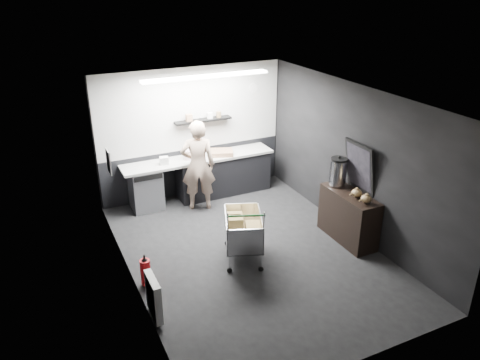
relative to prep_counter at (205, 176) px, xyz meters
name	(u,v)px	position (x,y,z in m)	size (l,w,h in m)	color
floor	(251,253)	(-0.14, -2.42, -0.46)	(5.50, 5.50, 0.00)	black
ceiling	(253,97)	(-0.14, -2.42, 2.24)	(5.50, 5.50, 0.00)	silver
wall_back	(192,132)	(-0.14, 0.33, 0.89)	(5.50, 5.50, 0.00)	black
wall_front	(364,272)	(-0.14, -5.17, 0.89)	(5.50, 5.50, 0.00)	black
wall_left	(127,205)	(-2.14, -2.42, 0.89)	(5.50, 5.50, 0.00)	black
wall_right	(353,161)	(1.86, -2.42, 0.89)	(5.50, 5.50, 0.00)	black
kitchen_wall_panel	(192,109)	(-0.14, 0.31, 1.39)	(3.95, 0.02, 1.70)	#B5B5B1
dado_panel	(194,170)	(-0.14, 0.31, 0.04)	(3.95, 0.02, 1.00)	black
floating_shelf	(203,120)	(0.06, 0.20, 1.16)	(1.20, 0.22, 0.04)	black
wall_clock	(253,88)	(1.26, 0.30, 1.69)	(0.20, 0.20, 0.03)	silver
poster	(109,162)	(-2.12, -1.12, 1.09)	(0.02, 0.30, 0.40)	silver
poster_red_band	(108,158)	(-2.11, -1.12, 1.16)	(0.01, 0.22, 0.10)	red
radiator	(154,297)	(-2.08, -3.32, -0.11)	(0.10, 0.50, 0.60)	silver
ceiling_strip	(206,76)	(-0.14, -0.57, 2.21)	(2.40, 0.20, 0.04)	white
prep_counter	(205,176)	(0.00, 0.00, 0.00)	(3.20, 0.61, 0.90)	black
person	(198,166)	(-0.32, -0.45, 0.46)	(0.67, 0.44, 1.84)	beige
shopping_cart	(243,231)	(-0.32, -2.49, 0.06)	(0.91, 1.18, 1.08)	silver
sideboard	(348,210)	(1.63, -2.71, 0.11)	(0.51, 1.19, 1.79)	black
fire_extinguisher	(146,271)	(-1.99, -2.54, -0.21)	(0.16, 0.16, 0.52)	red
cardboard_box	(221,153)	(0.35, -0.05, 0.49)	(0.47, 0.36, 0.09)	#8B664A
pink_tub	(188,155)	(-0.36, 0.00, 0.54)	(0.20, 0.20, 0.20)	beige
white_container	(164,161)	(-0.89, -0.05, 0.52)	(0.17, 0.13, 0.15)	silver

